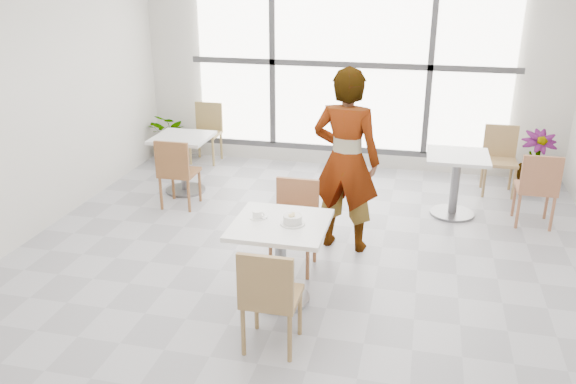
% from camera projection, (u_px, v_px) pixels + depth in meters
% --- Properties ---
extents(floor, '(7.00, 7.00, 0.00)m').
position_uv_depth(floor, '(295.00, 279.00, 5.60)').
color(floor, '#9E9EA5').
rests_on(floor, ground).
extents(wall_back, '(6.00, 0.00, 6.00)m').
position_uv_depth(wall_back, '(350.00, 64.00, 8.24)').
color(wall_back, silver).
rests_on(wall_back, ground).
extents(window, '(4.60, 0.07, 2.52)m').
position_uv_depth(window, '(349.00, 64.00, 8.18)').
color(window, white).
rests_on(window, ground).
extents(main_table, '(0.80, 0.80, 0.75)m').
position_uv_depth(main_table, '(280.00, 247.00, 5.07)').
color(main_table, white).
rests_on(main_table, ground).
extents(chair_near, '(0.42, 0.42, 0.87)m').
position_uv_depth(chair_near, '(269.00, 294.00, 4.38)').
color(chair_near, '#9D7A4A').
rests_on(chair_near, ground).
extents(chair_far, '(0.42, 0.42, 0.87)m').
position_uv_depth(chair_far, '(295.00, 218.00, 5.69)').
color(chair_far, '#A0623D').
rests_on(chair_far, ground).
extents(oatmeal_bowl, '(0.21, 0.21, 0.10)m').
position_uv_depth(oatmeal_bowl, '(293.00, 219.00, 4.94)').
color(oatmeal_bowl, silver).
rests_on(oatmeal_bowl, main_table).
extents(coffee_cup, '(0.16, 0.13, 0.07)m').
position_uv_depth(coffee_cup, '(257.00, 215.00, 5.06)').
color(coffee_cup, white).
rests_on(coffee_cup, main_table).
extents(person, '(0.75, 0.54, 1.90)m').
position_uv_depth(person, '(346.00, 161.00, 5.92)').
color(person, black).
rests_on(person, ground).
extents(bg_table_left, '(0.70, 0.70, 0.75)m').
position_uv_depth(bg_table_left, '(183.00, 156.00, 7.61)').
color(bg_table_left, silver).
rests_on(bg_table_left, ground).
extents(bg_table_right, '(0.70, 0.70, 0.75)m').
position_uv_depth(bg_table_right, '(456.00, 176.00, 6.87)').
color(bg_table_right, silver).
rests_on(bg_table_right, ground).
extents(bg_chair_left_near, '(0.42, 0.42, 0.87)m').
position_uv_depth(bg_chair_left_near, '(176.00, 169.00, 7.07)').
color(bg_chair_left_near, brown).
rests_on(bg_chair_left_near, ground).
extents(bg_chair_left_far, '(0.42, 0.42, 0.87)m').
position_uv_depth(bg_chair_left_far, '(207.00, 128.00, 8.84)').
color(bg_chair_left_far, '#997F4A').
rests_on(bg_chair_left_far, ground).
extents(bg_chair_right_near, '(0.42, 0.42, 0.87)m').
position_uv_depth(bg_chair_right_near, '(538.00, 185.00, 6.55)').
color(bg_chair_right_near, '#A06445').
rests_on(bg_chair_right_near, ground).
extents(bg_chair_right_far, '(0.42, 0.42, 0.87)m').
position_uv_depth(bg_chair_right_far, '(500.00, 155.00, 7.60)').
color(bg_chair_right_far, '#9F7D4E').
rests_on(bg_chair_right_far, ground).
extents(plant_left, '(0.82, 0.78, 0.72)m').
position_uv_depth(plant_left, '(172.00, 136.00, 8.94)').
color(plant_left, '#4E8248').
rests_on(plant_left, ground).
extents(plant_right, '(0.50, 0.50, 0.81)m').
position_uv_depth(plant_right, '(535.00, 162.00, 7.63)').
color(plant_right, '#4A7A43').
rests_on(plant_right, ground).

